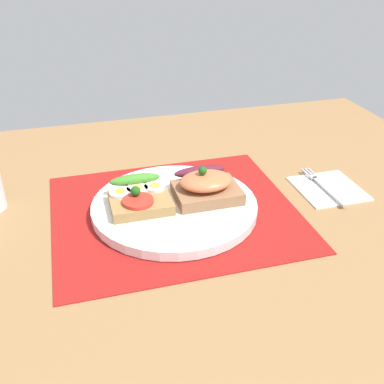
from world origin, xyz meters
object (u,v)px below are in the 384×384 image
sandwich_egg_tomato (139,196)px  fork (322,185)px  plate (175,206)px  napkin (327,187)px  sandwich_salmon (206,186)px

sandwich_egg_tomato → fork: sandwich_egg_tomato is taller
plate → napkin: 28.57cm
sandwich_egg_tomato → napkin: (34.19, -0.84, -2.96)cm
plate → fork: bearing=1.3°
plate → fork: 27.63cm
sandwich_salmon → napkin: 23.37cm
sandwich_egg_tomato → fork: 33.35cm
plate → sandwich_egg_tomato: 6.15cm
sandwich_salmon → sandwich_egg_tomato: bearing=174.4°
sandwich_salmon → fork: 22.37cm
plate → sandwich_salmon: bearing=1.5°
plate → sandwich_salmon: (5.49, 0.14, 2.92)cm
sandwich_salmon → fork: sandwich_salmon is taller
fork → napkin: bearing=-13.1°
sandwich_salmon → napkin: size_ratio=0.92×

